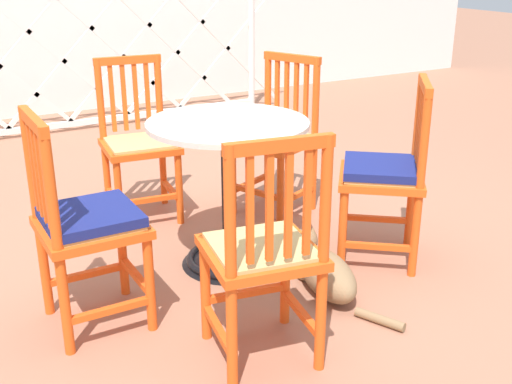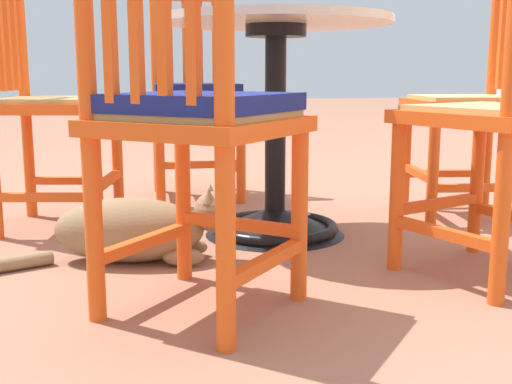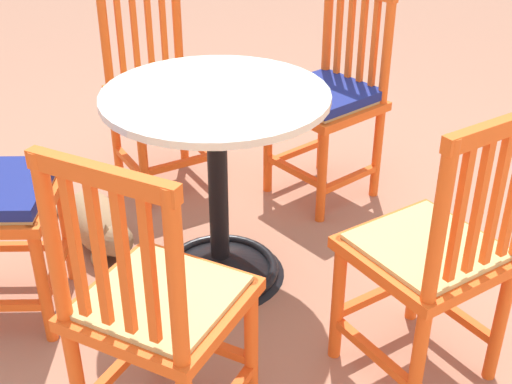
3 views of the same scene
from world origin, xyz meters
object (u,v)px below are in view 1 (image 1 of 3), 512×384
at_px(orange_chair_by_planter, 264,255).
at_px(orange_chair_facing_out, 277,140).
at_px(tabby_cat, 324,271).
at_px(orange_chair_at_corner, 386,175).
at_px(orange_chair_near_fence, 139,145).
at_px(cafe_table, 229,210).
at_px(orange_chair_tucked_in, 85,225).

relative_size(orange_chair_by_planter, orange_chair_facing_out, 1.00).
relative_size(orange_chair_facing_out, tabby_cat, 1.22).
bearing_deg(tabby_cat, orange_chair_at_corner, 16.34).
bearing_deg(orange_chair_by_planter, orange_chair_near_fence, 87.20).
bearing_deg(orange_chair_by_planter, cafe_table, 72.23).
bearing_deg(orange_chair_by_planter, orange_chair_tucked_in, 131.93).
bearing_deg(orange_chair_near_fence, cafe_table, -78.03).
xyz_separation_m(orange_chair_at_corner, tabby_cat, (-0.44, -0.13, -0.35)).
distance_m(orange_chair_tucked_in, orange_chair_facing_out, 1.49).
relative_size(orange_chair_tucked_in, orange_chair_by_planter, 1.00).
distance_m(cafe_table, tabby_cat, 0.55).
bearing_deg(orange_chair_near_fence, orange_chair_facing_out, -22.55).
height_order(cafe_table, orange_chair_tucked_in, orange_chair_tucked_in).
relative_size(orange_chair_at_corner, orange_chair_near_fence, 1.00).
xyz_separation_m(cafe_table, orange_chair_near_fence, (-0.17, 0.80, 0.15)).
bearing_deg(cafe_table, orange_chair_facing_out, 41.14).
xyz_separation_m(orange_chair_by_planter, orange_chair_facing_out, (0.81, 1.26, 0.00)).
relative_size(cafe_table, orange_chair_tucked_in, 0.83).
distance_m(orange_chair_tucked_in, orange_chair_near_fence, 1.16).
distance_m(orange_chair_at_corner, tabby_cat, 0.58).
bearing_deg(cafe_table, orange_chair_by_planter, -107.77).
xyz_separation_m(orange_chair_at_corner, orange_chair_facing_out, (-0.13, 0.81, -0.01)).
xyz_separation_m(orange_chair_by_planter, orange_chair_at_corner, (0.94, 0.44, 0.01)).
relative_size(orange_chair_by_planter, orange_chair_near_fence, 1.00).
bearing_deg(orange_chair_tucked_in, orange_chair_at_corner, -4.42).
xyz_separation_m(cafe_table, orange_chair_by_planter, (-0.25, -0.77, 0.15)).
relative_size(orange_chair_at_corner, tabby_cat, 1.22).
distance_m(orange_chair_tucked_in, tabby_cat, 1.09).
height_order(orange_chair_by_planter, tabby_cat, orange_chair_by_planter).
bearing_deg(orange_chair_by_planter, tabby_cat, 32.27).
height_order(cafe_table, orange_chair_by_planter, orange_chair_by_planter).
bearing_deg(tabby_cat, orange_chair_tucked_in, 166.56).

